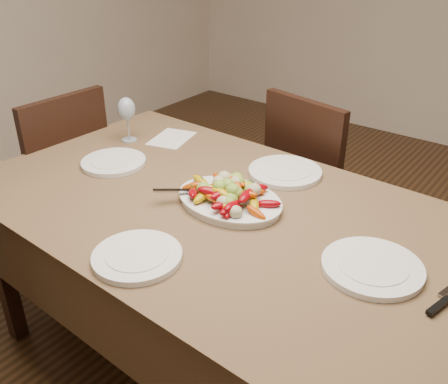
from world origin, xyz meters
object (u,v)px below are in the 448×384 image
Objects in this scene: chair_far at (324,187)px; plate_far at (285,172)px; plate_right at (372,267)px; plate_near at (137,257)px; dining_table at (224,297)px; chair_left at (52,183)px; plate_left at (114,162)px; serving_platter at (230,202)px; wine_glass at (127,118)px.

chair_far is 0.58m from plate_far.
chair_far is 1.07m from plate_right.
dining_table is at bearing 87.04° from plate_near.
dining_table is at bearing 177.99° from plate_right.
dining_table is at bearing -94.21° from plate_far.
chair_left is 1.20m from plate_far.
plate_right reaches higher than dining_table.
chair_left reaches higher than plate_near.
chair_far is at bearing 97.24° from plate_far.
plate_left is 0.66m from plate_near.
chair_left is at bearing 174.19° from plate_left.
plate_left is (-0.55, -0.02, -0.00)m from serving_platter.
serving_platter is at bearing 88.34° from dining_table.
serving_platter is 1.33× the size of plate_far.
plate_near is at bearing 102.23° from chair_far.
plate_far is 1.34× the size of wine_glass.
dining_table is at bearing 88.41° from chair_left.
plate_right is 0.62m from plate_far.
plate_far is (-0.50, 0.36, 0.00)m from plate_right.
chair_left is at bearing 177.14° from plate_right.
dining_table is 1.94× the size of chair_left.
plate_far and plate_near have the same top height.
dining_table is 1.94× the size of chair_far.
plate_right is at bearing -5.21° from serving_platter.
chair_far is 1.02m from plate_left.
plate_right is (0.52, -0.05, -0.00)m from serving_platter.
plate_near is (-0.04, -0.72, 0.00)m from plate_far.
serving_platter is 0.72m from wine_glass.
chair_far is (-0.04, 0.84, 0.10)m from dining_table.
plate_right is (1.08, -0.03, 0.00)m from plate_left.
dining_table is 0.87m from wine_glass.
plate_right is at bearing 33.25° from plate_near.
plate_near is at bearing -41.43° from wine_glass.
plate_near is at bearing -92.96° from dining_table.
chair_left is 3.44× the size of plate_right.
wine_glass reaches higher than plate_far.
plate_right is at bearing -35.96° from plate_far.
chair_left reaches higher than plate_far.
wine_glass is at bearing 165.01° from serving_platter.
chair_left is 4.64× the size of wine_glass.
chair_left is 0.59m from wine_glass.
wine_glass reaches higher than chair_far.
chair_left is 2.59× the size of serving_platter.
chair_left is 3.45× the size of plate_far.
wine_glass is at bearing 138.57° from plate_near.
wine_glass reaches higher than chair_left.
chair_far reaches higher than plate_near.
plate_left is at bearing -149.70° from plate_far.
plate_right is 1.00× the size of plate_far.
plate_far is at bearing 30.30° from plate_left.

